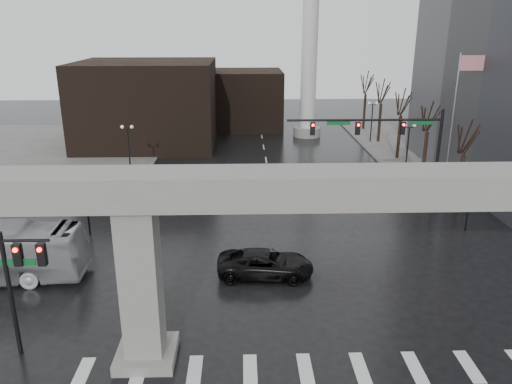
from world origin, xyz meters
TOP-DOWN VIEW (x-y plane):
  - ground at (0.00, 0.00)m, footprint 160.00×160.00m
  - sidewalk_ne at (26.00, 36.00)m, footprint 28.00×36.00m
  - sidewalk_nw at (-26.00, 36.00)m, footprint 28.00×36.00m
  - elevated_guideway at (1.26, 0.00)m, footprint 48.00×2.60m
  - building_far_left at (-14.00, 42.00)m, footprint 16.00×14.00m
  - building_far_mid at (-2.00, 52.00)m, footprint 10.00×10.00m
  - smokestack at (6.00, 46.00)m, footprint 3.60×3.60m
  - signal_mast_arm at (8.99, 18.80)m, footprint 12.12×0.43m
  - signal_left_pole at (-12.25, 0.50)m, footprint 2.30×0.30m
  - flagpole_assembly at (15.29, 22.00)m, footprint 2.06×0.12m
  - lamp_right_0 at (13.50, 14.00)m, footprint 1.22×0.32m
  - lamp_right_1 at (13.50, 28.00)m, footprint 1.22×0.32m
  - lamp_right_2 at (13.50, 42.00)m, footprint 1.22×0.32m
  - lamp_left_0 at (-13.50, 14.00)m, footprint 1.22×0.32m
  - lamp_left_1 at (-13.50, 28.00)m, footprint 1.22×0.32m
  - lamp_left_2 at (-13.50, 42.00)m, footprint 1.22×0.32m
  - tree_right_0 at (14.53, 18.02)m, footprint 1.09×1.58m
  - tree_right_1 at (14.53, 26.02)m, footprint 1.09×1.61m
  - tree_right_2 at (14.53, 34.02)m, footprint 1.10×1.63m
  - tree_right_3 at (14.53, 42.02)m, footprint 1.11×1.66m
  - tree_right_4 at (14.53, 50.02)m, footprint 1.12×1.69m
  - pickup_truck at (-1.34, 7.53)m, footprint 5.79×2.91m

SIDE VIEW (x-z plane):
  - ground at x=0.00m, z-range 0.00..0.00m
  - sidewalk_ne at x=26.00m, z-range 0.00..0.15m
  - sidewalk_nw at x=-26.00m, z-range 0.00..0.15m
  - pickup_truck at x=-1.34m, z-range 0.00..1.57m
  - tree_right_0 at x=14.53m, z-range -0.97..6.54m
  - tree_right_1 at x=14.53m, z-range -0.99..6.69m
  - tree_right_2 at x=14.53m, z-range -1.01..6.84m
  - tree_right_3 at x=14.53m, z-range -1.03..6.99m
  - tree_right_4 at x=14.53m, z-range -1.05..7.14m
  - lamp_right_0 at x=13.50m, z-range 0.92..6.03m
  - lamp_right_1 at x=13.50m, z-range 0.92..6.03m
  - lamp_right_2 at x=13.50m, z-range 0.92..6.03m
  - lamp_left_0 at x=-13.50m, z-range 0.92..6.03m
  - lamp_left_1 at x=-13.50m, z-range 0.92..6.03m
  - lamp_left_2 at x=-13.50m, z-range 0.92..6.03m
  - building_far_mid at x=-2.00m, z-range 0.00..8.00m
  - signal_left_pole at x=-12.25m, z-range 1.07..7.07m
  - building_far_left at x=-14.00m, z-range 0.00..10.00m
  - signal_mast_arm at x=8.99m, z-range 1.83..9.83m
  - elevated_guideway at x=1.26m, z-range 2.53..11.23m
  - flagpole_assembly at x=15.29m, z-range 1.53..13.53m
  - smokestack at x=6.00m, z-range -1.65..28.35m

